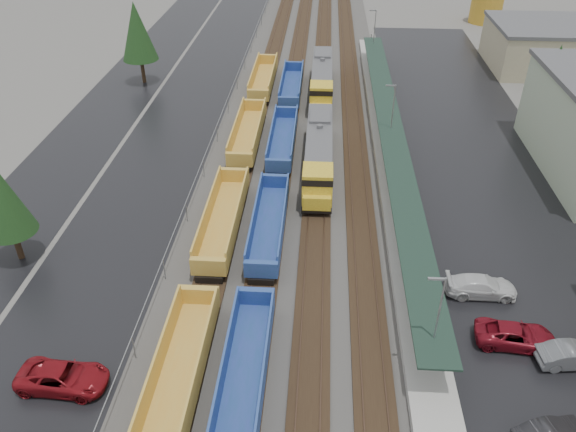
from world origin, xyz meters
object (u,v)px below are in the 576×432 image
Objects in this scene: parked_car_west_c at (63,378)px; parked_car_east_e at (573,356)px; parked_car_east_c at (481,286)px; storage_tank at (487,7)px; well_string_blue at (259,286)px; well_string_yellow at (205,285)px; locomotive_trail at (322,80)px; locomotive_lead at (319,154)px; parked_car_east_b at (516,336)px.

parked_car_west_c is 1.20× the size of parked_car_east_e.
storage_tank is at bearing -12.71° from parked_car_east_c.
well_string_yellow is at bearing -178.32° from well_string_blue.
parked_car_east_e is at bearing -69.36° from locomotive_trail.
well_string_blue is at bearing 1.68° from well_string_yellow.
well_string_blue is (-4.00, -40.19, -1.06)m from locomotive_trail.
parked_car_west_c is (-15.30, -49.04, -1.44)m from locomotive_trail.
locomotive_lead is 21.70m from parked_car_east_c.
parked_car_east_e is at bearing -110.27° from parked_car_east_b.
parked_car_east_b is at bearing -8.52° from well_string_yellow.
locomotive_lead is 3.23× the size of parked_car_west_c.
locomotive_lead is at bearing 35.33° from parked_car_east_c.
well_string_blue is at bearing -95.68° from locomotive_trail.
parked_car_east_c is (12.53, -17.65, -1.46)m from locomotive_lead.
storage_tank is at bearing 64.30° from well_string_yellow.
locomotive_trail is at bearing 84.32° from well_string_blue.
storage_tank is at bearing 52.08° from locomotive_trail.
locomotive_lead is 26.47m from parked_car_east_b.
storage_tank is 1.08× the size of parked_car_east_c.
storage_tank is at bearing -5.42° from parked_car_east_b.
storage_tank is at bearing -24.37° from parked_car_west_c.
parked_car_east_b is at bearing -166.14° from parked_car_east_c.
locomotive_trail is 40.40m from well_string_blue.
well_string_yellow is 4.00m from well_string_blue.
well_string_blue is 20.20× the size of parked_car_east_e.
locomotive_trail reaches higher than well_string_blue.
well_string_yellow reaches higher than parked_car_east_c.
parked_car_east_e reaches higher than parked_car_east_c.
locomotive_lead is 20.93m from well_string_yellow.
storage_tank is at bearing 63.30° from locomotive_lead.
parked_car_east_c is at bearing -54.62° from locomotive_lead.
parked_car_east_b is (29.05, 5.47, -0.04)m from parked_car_west_c.
well_string_yellow is (-8.00, -40.31, -1.01)m from locomotive_trail.
parked_car_west_c is (-45.11, -87.30, -2.08)m from storage_tank.
storage_tank reaches higher than parked_car_east_b.
well_string_blue is at bearing 70.60° from parked_car_east_e.
parked_car_east_b is (13.75, -43.57, -1.48)m from locomotive_trail.
well_string_blue is at bearing 95.28° from parked_car_east_c.
parked_car_east_b is at bearing -76.37° from parked_car_west_c.
parked_car_west_c is at bearing -129.89° from well_string_yellow.
well_string_yellow reaches higher than parked_car_east_e.
parked_car_east_c is at bearing 28.41° from parked_car_east_e.
storage_tank reaches higher than well_string_blue.
locomotive_lead is 29.57m from parked_car_east_e.
storage_tank is 1.22× the size of parked_car_east_e.
locomotive_lead is at bearing 29.03° from parked_car_east_e.
parked_car_east_b is (17.75, -3.37, -0.42)m from well_string_blue.
parked_car_east_c is (-1.22, 4.92, 0.03)m from parked_car_east_b.
locomotive_trail is 3.42× the size of parked_car_east_b.
parked_car_east_b is 1.01× the size of parked_car_east_c.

